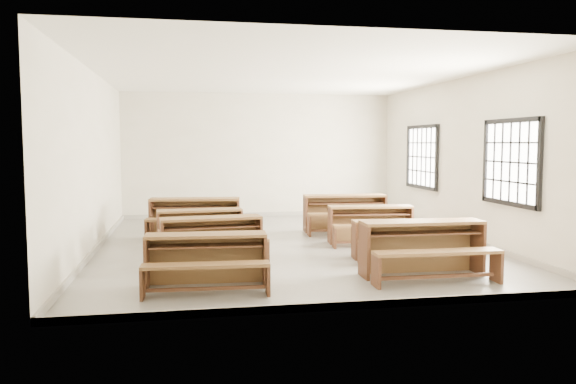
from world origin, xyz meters
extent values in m
plane|color=slate|center=(0.00, 0.00, 0.00)|extent=(8.50, 8.50, 0.00)
cube|color=white|center=(0.00, 0.00, 3.18)|extent=(7.00, 8.50, 0.05)
cube|color=beige|center=(0.00, 4.22, 1.60)|extent=(7.00, 0.05, 3.20)
cube|color=beige|center=(0.00, -4.22, 1.60)|extent=(7.00, 0.05, 3.20)
cube|color=beige|center=(-3.48, 0.00, 1.60)|extent=(0.05, 8.50, 3.20)
cube|color=beige|center=(3.48, 0.00, 1.60)|extent=(0.05, 8.50, 3.20)
cube|color=gray|center=(0.00, 4.23, 0.05)|extent=(7.00, 0.04, 0.10)
cube|color=gray|center=(0.00, -4.23, 0.05)|extent=(7.00, 0.04, 0.10)
cube|color=gray|center=(-3.48, 0.00, 0.05)|extent=(0.04, 8.50, 0.10)
cube|color=gray|center=(3.48, 0.00, 0.05)|extent=(0.04, 8.50, 0.10)
cube|color=white|center=(3.47, -1.80, 1.60)|extent=(0.02, 1.50, 1.30)
cube|color=black|center=(3.45, -1.80, 2.29)|extent=(0.06, 1.62, 0.08)
cube|color=black|center=(3.45, -1.80, 0.91)|extent=(0.06, 1.62, 0.08)
cube|color=black|center=(3.45, -2.59, 1.60)|extent=(0.06, 0.08, 1.46)
cube|color=black|center=(3.45, -1.01, 1.60)|extent=(0.06, 0.08, 1.46)
cube|color=white|center=(3.47, 1.80, 1.60)|extent=(0.02, 1.50, 1.30)
cube|color=black|center=(3.45, 1.80, 2.29)|extent=(0.06, 1.62, 0.08)
cube|color=black|center=(3.45, 1.80, 0.91)|extent=(0.06, 1.62, 0.08)
cube|color=black|center=(3.45, 1.01, 1.60)|extent=(0.06, 0.08, 1.46)
cube|color=black|center=(3.45, 2.59, 1.60)|extent=(0.06, 0.08, 1.46)
cube|color=brown|center=(-1.63, -2.89, 0.70)|extent=(1.61, 0.48, 0.04)
cube|color=brown|center=(-1.62, -2.71, 0.34)|extent=(1.60, 0.12, 0.68)
cube|color=#4D2B1A|center=(-2.41, -2.86, 0.34)|extent=(0.06, 0.40, 0.68)
cube|color=#4D2B1A|center=(-0.85, -2.93, 0.34)|extent=(0.06, 0.40, 0.68)
cube|color=#4D2B1A|center=(-1.63, -2.91, 0.56)|extent=(1.49, 0.37, 0.02)
cube|color=brown|center=(-1.65, -3.38, 0.40)|extent=(1.61, 0.36, 0.04)
cube|color=#4D2B1A|center=(-2.43, -3.34, 0.19)|extent=(0.05, 0.28, 0.38)
cube|color=#4D2B1A|center=(-0.88, -3.42, 0.19)|extent=(0.05, 0.28, 0.38)
cube|color=#4D2B1A|center=(-1.65, -3.38, 0.10)|extent=(1.48, 0.12, 0.04)
cube|color=brown|center=(-1.49, -1.28, 0.71)|extent=(1.65, 0.58, 0.04)
cube|color=brown|center=(-1.51, -1.10, 0.34)|extent=(1.61, 0.22, 0.69)
cube|color=#4D2B1A|center=(-2.28, -1.37, 0.34)|extent=(0.08, 0.41, 0.69)
cube|color=#4D2B1A|center=(-0.71, -1.19, 0.34)|extent=(0.08, 0.41, 0.69)
cube|color=#4D2B1A|center=(-1.49, -1.30, 0.57)|extent=(1.52, 0.47, 0.02)
cube|color=brown|center=(-1.44, -1.77, 0.40)|extent=(1.64, 0.46, 0.04)
cube|color=#4D2B1A|center=(-2.22, -1.86, 0.19)|extent=(0.07, 0.29, 0.38)
cube|color=#4D2B1A|center=(-0.65, -1.69, 0.19)|extent=(0.07, 0.29, 0.38)
cube|color=#4D2B1A|center=(-1.44, -1.77, 0.10)|extent=(1.49, 0.22, 0.04)
cube|color=brown|center=(-1.65, 0.08, 0.68)|extent=(1.58, 0.54, 0.04)
cube|color=brown|center=(-1.66, 0.25, 0.33)|extent=(1.55, 0.19, 0.66)
cube|color=#4D2B1A|center=(-2.40, 0.01, 0.33)|extent=(0.08, 0.39, 0.66)
cube|color=#4D2B1A|center=(-0.89, 0.15, 0.33)|extent=(0.08, 0.39, 0.66)
cube|color=#4D2B1A|center=(-1.64, 0.06, 0.54)|extent=(1.45, 0.43, 0.02)
cube|color=brown|center=(-1.60, -0.39, 0.39)|extent=(1.57, 0.42, 0.04)
cube|color=#4D2B1A|center=(-2.35, -0.47, 0.18)|extent=(0.07, 0.27, 0.37)
cube|color=#4D2B1A|center=(-0.85, -0.32, 0.18)|extent=(0.07, 0.27, 0.37)
cube|color=#4D2B1A|center=(-1.60, -0.39, 0.10)|extent=(1.43, 0.19, 0.04)
cube|color=brown|center=(-1.72, 1.10, 0.79)|extent=(1.83, 0.63, 0.04)
cube|color=brown|center=(-1.70, 1.30, 0.38)|extent=(1.79, 0.22, 0.76)
cube|color=#4D2B1A|center=(-2.59, 1.19, 0.38)|extent=(0.09, 0.45, 0.76)
cube|color=#4D2B1A|center=(-0.85, 1.01, 0.38)|extent=(0.09, 0.45, 0.76)
cube|color=#4D2B1A|center=(-1.72, 1.08, 0.63)|extent=(1.69, 0.50, 0.02)
cube|color=brown|center=(-1.77, 0.55, 0.45)|extent=(1.82, 0.49, 0.04)
cube|color=#4D2B1A|center=(-2.64, 0.64, 0.21)|extent=(0.08, 0.32, 0.43)
cube|color=#4D2B1A|center=(-0.90, 0.47, 0.21)|extent=(0.08, 0.32, 0.43)
cube|color=#4D2B1A|center=(-1.77, 0.55, 0.11)|extent=(1.66, 0.22, 0.04)
cube|color=brown|center=(1.47, -2.79, 0.78)|extent=(1.79, 0.47, 0.04)
cube|color=brown|center=(1.47, -2.59, 0.38)|extent=(1.78, 0.07, 0.76)
cube|color=#4D2B1A|center=(0.60, -2.77, 0.38)|extent=(0.05, 0.45, 0.76)
cube|color=#4D2B1A|center=(2.34, -2.80, 0.38)|extent=(0.05, 0.45, 0.76)
cube|color=#4D2B1A|center=(1.47, -2.81, 0.62)|extent=(1.65, 0.36, 0.02)
cube|color=brown|center=(1.46, -3.33, 0.44)|extent=(1.78, 0.34, 0.04)
cube|color=#4D2B1A|center=(0.59, -3.32, 0.21)|extent=(0.05, 0.31, 0.42)
cube|color=#4D2B1A|center=(2.33, -3.34, 0.21)|extent=(0.05, 0.31, 0.42)
cube|color=#4D2B1A|center=(1.46, -3.33, 0.11)|extent=(1.65, 0.08, 0.04)
cube|color=brown|center=(1.54, -1.55, 0.62)|extent=(1.44, 0.46, 0.04)
cube|color=brown|center=(1.55, -1.39, 0.30)|extent=(1.41, 0.15, 0.60)
cube|color=#4D2B1A|center=(0.85, -1.49, 0.30)|extent=(0.06, 0.36, 0.60)
cube|color=#4D2B1A|center=(2.23, -1.60, 0.30)|extent=(0.06, 0.36, 0.60)
cube|color=#4D2B1A|center=(1.54, -1.56, 0.49)|extent=(1.32, 0.37, 0.02)
cube|color=brown|center=(1.50, -1.98, 0.35)|extent=(1.43, 0.36, 0.04)
cube|color=#4D2B1A|center=(0.82, -1.92, 0.17)|extent=(0.05, 0.25, 0.34)
cube|color=#4D2B1A|center=(2.19, -2.03, 0.17)|extent=(0.05, 0.25, 0.34)
cube|color=#4D2B1A|center=(1.50, -1.98, 0.09)|extent=(1.31, 0.15, 0.04)
cube|color=brown|center=(1.59, -0.08, 0.70)|extent=(1.63, 0.55, 0.04)
cube|color=brown|center=(1.61, 0.09, 0.34)|extent=(1.60, 0.19, 0.68)
cube|color=#4D2B1A|center=(0.82, -0.01, 0.34)|extent=(0.08, 0.40, 0.68)
cube|color=#4D2B1A|center=(2.37, -0.16, 0.34)|extent=(0.08, 0.40, 0.68)
cube|color=#4D2B1A|center=(1.59, -0.10, 0.56)|extent=(1.50, 0.44, 0.02)
cube|color=brown|center=(1.55, -0.57, 0.40)|extent=(1.62, 0.43, 0.04)
cube|color=#4D2B1A|center=(0.77, -0.50, 0.19)|extent=(0.07, 0.28, 0.38)
cube|color=#4D2B1A|center=(2.32, -0.64, 0.19)|extent=(0.07, 0.28, 0.38)
cube|color=#4D2B1A|center=(1.55, -0.57, 0.10)|extent=(1.48, 0.19, 0.04)
cube|color=brown|center=(1.50, 1.37, 0.78)|extent=(1.80, 0.56, 0.04)
cube|color=brown|center=(1.52, 1.57, 0.38)|extent=(1.78, 0.16, 0.76)
cube|color=#4D2B1A|center=(0.64, 1.43, 0.38)|extent=(0.07, 0.45, 0.76)
cube|color=#4D2B1A|center=(2.37, 1.32, 0.38)|extent=(0.07, 0.45, 0.76)
cube|color=#4D2B1A|center=(1.50, 1.35, 0.62)|extent=(1.66, 0.44, 0.02)
cube|color=brown|center=(1.47, 0.83, 0.44)|extent=(1.79, 0.43, 0.04)
cube|color=#4D2B1A|center=(0.60, 0.89, 0.21)|extent=(0.06, 0.31, 0.42)
cube|color=#4D2B1A|center=(2.33, 0.77, 0.21)|extent=(0.06, 0.31, 0.42)
cube|color=#4D2B1A|center=(1.47, 0.83, 0.11)|extent=(1.64, 0.16, 0.04)
camera|label=1|loc=(-1.87, -10.35, 1.92)|focal=35.00mm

